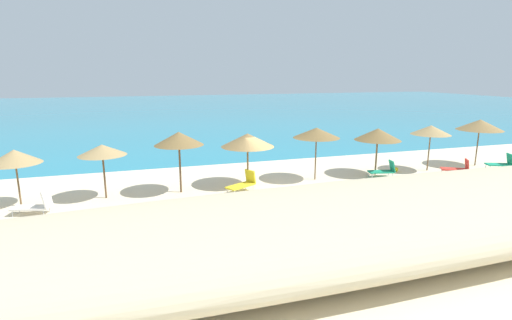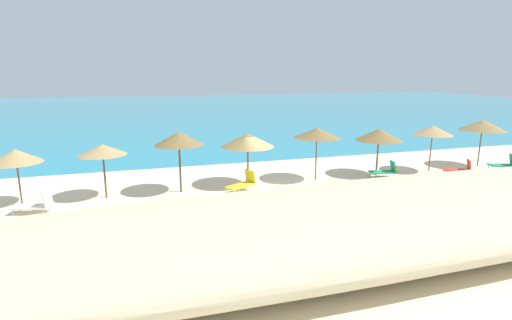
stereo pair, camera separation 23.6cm
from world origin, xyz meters
TOP-DOWN VIEW (x-y plane):
  - ground_plane at (0.00, 0.00)m, footprint 160.00×160.00m
  - sea_water at (0.00, 45.77)m, footprint 160.00×79.10m
  - dune_ridge at (1.77, -7.07)m, footprint 49.76×6.97m
  - beach_umbrella_0 at (-11.26, 1.13)m, footprint 2.10×2.10m
  - beach_umbrella_1 at (-7.84, 1.20)m, footprint 2.11×2.11m
  - beach_umbrella_2 at (-4.46, 1.07)m, footprint 2.30×2.30m
  - beach_umbrella_3 at (-1.06, 1.29)m, footprint 2.67×2.67m
  - beach_umbrella_4 at (2.68, 1.22)m, footprint 2.45×2.45m
  - beach_umbrella_5 at (6.40, 1.17)m, footprint 2.54×2.54m
  - beach_umbrella_6 at (9.86, 1.06)m, footprint 2.22×2.22m
  - beach_umbrella_7 at (13.58, 1.20)m, footprint 2.64×2.64m
  - lounge_chair_0 at (10.77, -0.26)m, footprint 1.51×1.27m
  - lounge_chair_1 at (-1.61, 0.19)m, footprint 1.61×1.27m
  - lounge_chair_2 at (-10.39, -0.22)m, footprint 1.59×0.96m
  - lounge_chair_3 at (6.50, 0.53)m, footprint 1.49×0.86m
  - lounge_chair_4 at (14.07, -0.18)m, footprint 1.49×1.08m
  - beach_ball at (7.89, 1.34)m, footprint 0.28×0.28m

SIDE VIEW (x-z plane):
  - ground_plane at x=0.00m, z-range 0.00..0.00m
  - sea_water at x=0.00m, z-range 0.00..0.01m
  - beach_ball at x=7.89m, z-range 0.00..0.28m
  - lounge_chair_0 at x=10.77m, z-range -0.08..0.84m
  - lounge_chair_3 at x=6.50m, z-range -0.07..0.86m
  - lounge_chair_2 at x=-10.39m, z-range -0.11..0.91m
  - lounge_chair_4 at x=14.07m, z-range -0.07..0.93m
  - lounge_chair_1 at x=-1.61m, z-range -0.07..0.94m
  - dune_ridge at x=1.77m, z-range 0.00..2.04m
  - beach_umbrella_0 at x=-11.26m, z-range 0.93..3.40m
  - beach_umbrella_1 at x=-7.84m, z-range 0.99..3.48m
  - beach_umbrella_5 at x=6.40m, z-range 0.97..3.59m
  - beach_umbrella_3 at x=-1.06m, z-range 0.99..3.65m
  - beach_umbrella_6 at x=9.86m, z-range 1.06..3.72m
  - beach_umbrella_7 at x=13.58m, z-range 1.10..3.96m
  - beach_umbrella_4 at x=2.68m, z-range 1.13..3.93m
  - beach_umbrella_2 at x=-4.46m, z-range 1.14..4.06m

